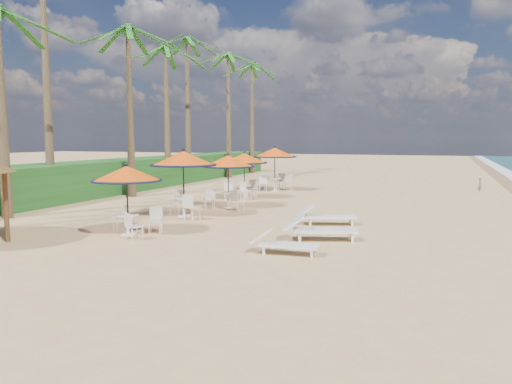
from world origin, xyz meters
TOP-DOWN VIEW (x-y plane):
  - ground at (0.00, 0.00)m, footprint 160.00×160.00m
  - scrub_hedge at (-13.50, 11.00)m, footprint 3.00×40.00m
  - station_0 at (-5.01, 0.13)m, footprint 2.19×2.19m
  - station_1 at (-5.19, 3.96)m, footprint 2.56×2.56m
  - station_2 at (-4.55, 6.69)m, footprint 2.32×2.32m
  - station_3 at (-5.21, 10.18)m, footprint 2.31×2.35m
  - station_4 at (-4.96, 14.30)m, footprint 2.52×2.54m
  - lounger_near at (0.31, -0.66)m, footprint 1.84×0.69m
  - lounger_mid at (0.75, 1.40)m, footprint 2.30×1.35m
  - lounger_far at (0.32, 4.12)m, footprint 2.17×1.29m
  - palm_3 at (-11.09, 9.02)m, footprint 5.00×5.00m
  - palm_4 at (-12.42, 14.89)m, footprint 5.00×5.00m
  - palm_5 at (-12.75, 18.26)m, footprint 5.00×5.00m
  - palm_6 at (-11.60, 22.65)m, footprint 5.00×5.00m
  - palm_7 at (-11.71, 27.98)m, footprint 5.00×5.00m
  - person at (6.10, 17.81)m, footprint 0.21×0.32m

SIDE VIEW (x-z plane):
  - ground at x=0.00m, z-range 0.00..0.00m
  - lounger_near at x=0.31m, z-range -0.02..0.63m
  - lounger_far at x=0.32m, z-range -0.02..0.72m
  - lounger_mid at x=0.75m, z-range -0.03..0.76m
  - person at x=6.10m, z-range 0.00..0.87m
  - scrub_hedge at x=-13.50m, z-range 0.00..1.80m
  - station_0 at x=-5.01m, z-range 0.53..2.81m
  - station_3 at x=-5.21m, z-range 0.56..2.96m
  - station_2 at x=-4.55m, z-range 0.63..3.05m
  - station_4 at x=-4.96m, z-range 0.61..3.23m
  - station_1 at x=-5.19m, z-range 0.70..3.37m
  - palm_3 at x=-11.09m, z-range 3.59..12.31m
  - palm_4 at x=-12.42m, z-range 3.64..12.46m
  - palm_7 at x=-11.71m, z-range 3.92..13.40m
  - palm_6 at x=-11.60m, z-range 3.95..13.50m
  - palm_5 at x=-12.75m, z-range 4.16..14.19m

